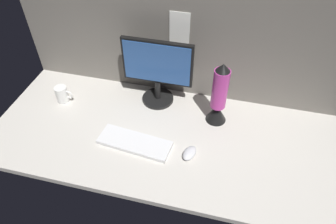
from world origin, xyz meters
The scene contains 7 objects.
ground_plane centered at (0.00, 0.00, -1.50)cm, with size 180.00×80.00×3.00cm, color beige.
cubicle_wall_back centered at (0.00, 37.50, 36.55)cm, with size 180.00×5.50×73.09cm.
monitor centered at (-9.59, 25.11, 21.02)cm, with size 38.52×18.00×38.47cm.
keyboard centered at (-12.14, -10.88, 1.00)cm, with size 37.00×13.00×2.00cm, color silver.
mouse centered at (16.09, -11.39, 1.70)cm, with size 5.60×9.60×3.40cm, color silver.
mug_ceramic_white centered at (-62.60, 10.77, 4.81)cm, with size 10.35×6.95×9.56cm.
lava_lamp centered at (25.22, 16.53, 15.31)cm, with size 11.15×11.15×36.49cm.
Camera 1 is at (28.35, -104.76, 119.72)cm, focal length 32.92 mm.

